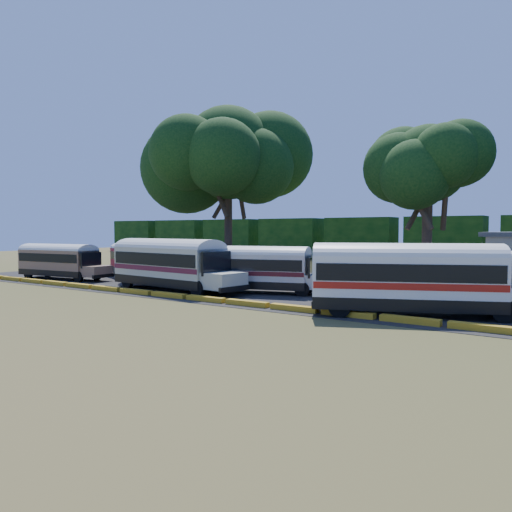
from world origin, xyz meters
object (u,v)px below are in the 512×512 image
Objects in this scene: bus_red at (138,258)px; tree_west at (228,153)px; bus_cream_west at (170,261)px; bus_beige at (60,259)px; bus_white_red at (410,275)px.

tree_west is (2.09, 10.18, 10.17)m from bus_red.
bus_cream_west reaches higher than bus_red.
bus_beige is 6.46m from bus_red.
bus_white_red reaches higher than bus_red.
bus_cream_west is 1.01× the size of bus_white_red.
bus_white_red is (30.25, -1.02, 0.29)m from bus_beige.
bus_white_red is (25.85, -5.75, 0.26)m from bus_red.
tree_west is at bearing 119.89° from bus_cream_west.
tree_west is (-23.76, 15.93, 9.91)m from bus_white_red.
bus_red is 14.55m from tree_west.
tree_west is at bearing 122.35° from bus_white_red.
tree_west reaches higher than bus_white_red.
bus_beige is at bearing 154.27° from bus_white_red.
bus_cream_west is 0.67× the size of tree_west.
bus_beige is 0.84× the size of bus_cream_west.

